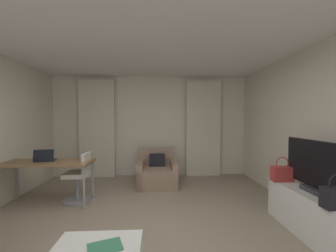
# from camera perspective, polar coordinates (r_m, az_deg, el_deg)

# --- Properties ---
(ground_plane) EXTENTS (12.00, 12.00, 0.00)m
(ground_plane) POSITION_cam_1_polar(r_m,az_deg,el_deg) (2.95, -6.53, -28.74)
(ground_plane) COLOR gray
(wall_window) EXTENTS (5.12, 0.06, 2.60)m
(wall_window) POSITION_cam_1_polar(r_m,az_deg,el_deg) (5.56, -4.66, -0.05)
(wall_window) COLOR beige
(wall_window) RESTS_ON ground
(ceiling) EXTENTS (5.12, 6.12, 0.06)m
(ceiling) POSITION_cam_1_polar(r_m,az_deg,el_deg) (2.77, -6.79, 25.98)
(ceiling) COLOR white
(ceiling) RESTS_ON wall_left
(curtain_left_panel) EXTENTS (0.90, 0.06, 2.50)m
(curtain_left_panel) POSITION_cam_1_polar(r_m,az_deg,el_deg) (5.64, -18.80, -0.63)
(curtain_left_panel) COLOR beige
(curtain_left_panel) RESTS_ON ground
(curtain_right_panel) EXTENTS (0.90, 0.06, 2.50)m
(curtain_right_panel) POSITION_cam_1_polar(r_m,az_deg,el_deg) (5.56, 9.60, -0.59)
(curtain_right_panel) COLOR beige
(curtain_right_panel) RESTS_ON ground
(armchair) EXTENTS (0.87, 0.88, 0.80)m
(armchair) POSITION_cam_1_polar(r_m,az_deg,el_deg) (4.88, -2.96, -12.63)
(armchair) COLOR #997A66
(armchair) RESTS_ON ground
(desk) EXTENTS (1.48, 0.59, 0.75)m
(desk) POSITION_cam_1_polar(r_m,az_deg,el_deg) (4.30, -29.72, -9.20)
(desk) COLOR olive
(desk) RESTS_ON ground
(desk_chair) EXTENTS (0.48, 0.48, 0.88)m
(desk_chair) POSITION_cam_1_polar(r_m,az_deg,el_deg) (4.23, -22.98, -13.36)
(desk_chair) COLOR gray
(desk_chair) RESTS_ON ground
(laptop) EXTENTS (0.36, 0.31, 0.22)m
(laptop) POSITION_cam_1_polar(r_m,az_deg,el_deg) (4.32, -30.46, -7.68)
(laptop) COLOR #2D2D33
(laptop) RESTS_ON desk
(magazine_open) EXTENTS (0.33, 0.28, 0.01)m
(magazine_open) POSITION_cam_1_polar(r_m,az_deg,el_deg) (2.11, -16.79, -28.93)
(magazine_open) COLOR #387F5B
(magazine_open) RESTS_ON coffee_table
(tv_console) EXTENTS (0.51, 1.33, 0.56)m
(tv_console) POSITION_cam_1_polar(r_m,az_deg,el_deg) (3.48, 35.08, -18.96)
(tv_console) COLOR white
(tv_console) RESTS_ON ground
(tv_flatscreen) EXTENTS (0.20, 1.11, 0.67)m
(tv_flatscreen) POSITION_cam_1_polar(r_m,az_deg,el_deg) (3.31, 35.44, -9.29)
(tv_flatscreen) COLOR #333338
(tv_flatscreen) RESTS_ON tv_console
(handbag_primary) EXTENTS (0.30, 0.14, 0.37)m
(handbag_primary) POSITION_cam_1_polar(r_m,az_deg,el_deg) (3.67, 28.59, -11.20)
(handbag_primary) COLOR #B73833
(handbag_primary) RESTS_ON tv_console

